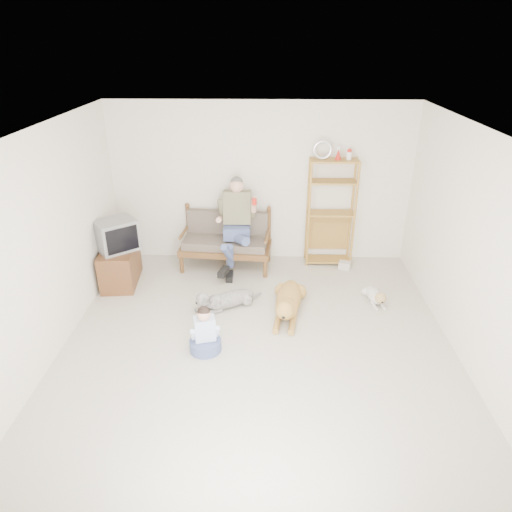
{
  "coord_description": "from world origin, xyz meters",
  "views": [
    {
      "loc": [
        0.1,
        -4.64,
        3.62
      ],
      "look_at": [
        -0.04,
        1.0,
        0.86
      ],
      "focal_mm": 32.0,
      "sensor_mm": 36.0,
      "label": 1
    }
  ],
  "objects_px": {
    "etagere": "(331,212)",
    "golden_retriever": "(288,302)",
    "loveseat": "(226,239)",
    "tv_stand": "(120,265)"
  },
  "relations": [
    {
      "from": "loveseat",
      "to": "golden_retriever",
      "type": "relative_size",
      "value": 1.07
    },
    {
      "from": "golden_retriever",
      "to": "etagere",
      "type": "bearing_deg",
      "value": 73.64
    },
    {
      "from": "loveseat",
      "to": "golden_retriever",
      "type": "distance_m",
      "value": 1.82
    },
    {
      "from": "loveseat",
      "to": "tv_stand",
      "type": "relative_size",
      "value": 1.65
    },
    {
      "from": "tv_stand",
      "to": "golden_retriever",
      "type": "distance_m",
      "value": 2.77
    },
    {
      "from": "etagere",
      "to": "golden_retriever",
      "type": "height_order",
      "value": "etagere"
    },
    {
      "from": "etagere",
      "to": "golden_retriever",
      "type": "bearing_deg",
      "value": -114.6
    },
    {
      "from": "tv_stand",
      "to": "etagere",
      "type": "bearing_deg",
      "value": 8.17
    },
    {
      "from": "loveseat",
      "to": "etagere",
      "type": "relative_size",
      "value": 0.73
    },
    {
      "from": "etagere",
      "to": "tv_stand",
      "type": "xyz_separation_m",
      "value": [
        -3.39,
        -0.81,
        -0.63
      ]
    }
  ]
}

